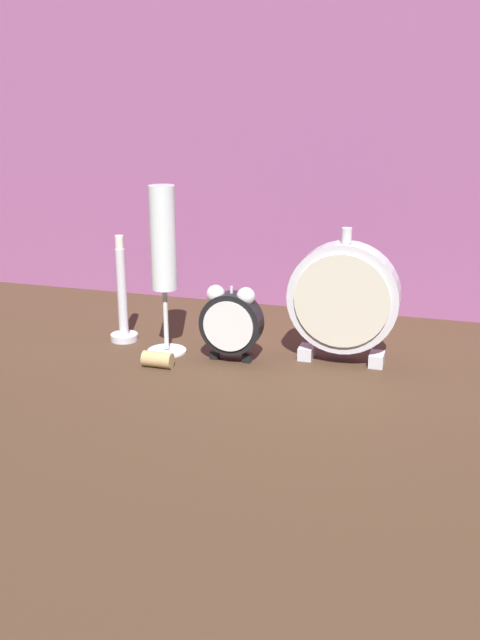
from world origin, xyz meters
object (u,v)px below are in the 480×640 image
object	(u,v)px
alarm_clock_twin_bell	(231,320)
champagne_flute	(164,252)
brass_candlestick	(123,305)
wine_cork	(158,359)
mantel_clock_silver	(344,299)

from	to	relation	value
alarm_clock_twin_bell	champagne_flute	size ratio (longest dim) A/B	0.45
brass_candlestick	wine_cork	xyz separation A→B (m)	(0.09, -0.09, -0.05)
champagne_flute	mantel_clock_silver	bearing A→B (deg)	7.35
alarm_clock_twin_bell	champagne_flute	distance (m)	0.13
alarm_clock_twin_bell	wine_cork	size ratio (longest dim) A/B	2.61
mantel_clock_silver	champagne_flute	distance (m)	0.26
wine_cork	champagne_flute	bearing A→B (deg)	100.19
champagne_flute	brass_candlestick	xyz separation A→B (m)	(-0.08, 0.03, -0.09)
champagne_flute	brass_candlestick	world-z (taller)	champagne_flute
wine_cork	alarm_clock_twin_bell	bearing A→B (deg)	30.60
brass_candlestick	alarm_clock_twin_bell	bearing A→B (deg)	-10.91
mantel_clock_silver	wine_cork	bearing A→B (deg)	-159.21
alarm_clock_twin_bell	wine_cork	bearing A→B (deg)	-149.40
mantel_clock_silver	champagne_flute	bearing A→B (deg)	-172.65
brass_candlestick	champagne_flute	bearing A→B (deg)	-19.58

